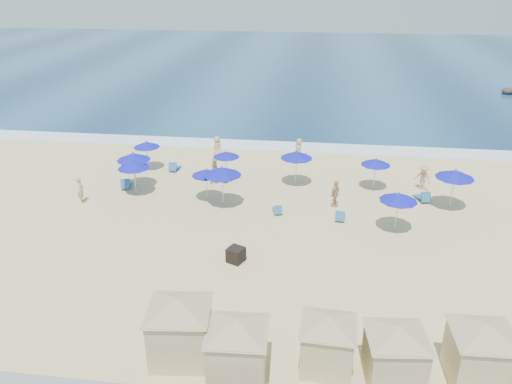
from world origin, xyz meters
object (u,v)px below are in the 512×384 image
Objects in this scene: umbrella_5 at (222,171)px; beachgoer_3 at (423,177)px; umbrella_1 at (133,165)px; trash_bin at (236,255)px; cabana_3 at (396,346)px; umbrella_4 at (226,154)px; beachgoer_1 at (216,171)px; umbrella_2 at (146,144)px; umbrella_7 at (399,197)px; umbrella_0 at (133,156)px; umbrella_8 at (376,162)px; cabana_0 at (179,320)px; cabana_1 at (237,341)px; beachgoer_2 at (335,194)px; umbrella_9 at (455,174)px; umbrella_6 at (297,155)px; beachgoer_0 at (81,190)px; umbrella_3 at (206,172)px; cabana_4 at (482,345)px; beachgoer_4 at (299,149)px; cabana_2 at (328,335)px.

umbrella_5 is 1.52× the size of beachgoer_3.
trash_bin is at bearing -42.92° from umbrella_1.
umbrella_4 is at bearing 117.75° from cabana_3.
umbrella_2 is at bearing 128.11° from beachgoer_1.
cabana_3 is 11.56m from umbrella_7.
umbrella_1 is 5.52m from beachgoer_1.
umbrella_0 is 15.98m from umbrella_8.
cabana_3 is (7.84, -0.21, -0.17)m from cabana_0.
cabana_1 is 2.48× the size of beachgoer_3.
umbrella_1 is at bearing 117.56° from beachgoer_2.
trash_bin is 0.29× the size of umbrella_9.
cabana_0 is at bearing -86.06° from umbrella_5.
cabana_1 reaches higher than umbrella_6.
umbrella_0 is (-9.53, 15.93, 0.64)m from cabana_1.
cabana_1 is at bearing -17.34° from cabana_0.
umbrella_8 is 1.29× the size of beachgoer_0.
cabana_0 reaches higher than beachgoer_0.
umbrella_6 is (1.12, 17.82, 0.58)m from cabana_1.
cabana_0 is 1.99× the size of umbrella_1.
umbrella_3 is at bearing 125.03° from cabana_3.
beachgoer_0 is (-20.69, 12.35, -0.72)m from cabana_4.
umbrella_2 is at bearing 156.47° from umbrella_7.
umbrella_2 is (-9.81, 19.30, 0.33)m from cabana_1.
cabana_0 is 2.71× the size of beachgoer_4.
beachgoer_3 is at bearing 77.25° from cabana_3.
umbrella_5 is 10.29m from umbrella_8.
umbrella_4 is 0.95× the size of umbrella_8.
cabana_4 is 2.55× the size of beachgoer_4.
beachgoer_3 is 1.02× the size of beachgoer_4.
cabana_1 reaches higher than cabana_3.
beachgoer_1 is at bearing 131.75° from trash_bin.
beachgoer_0 is at bearing 177.00° from trash_bin.
beachgoer_4 is at bearing 55.65° from umbrella_3.
beachgoer_3 is (13.85, 0.70, -0.02)m from beachgoer_1.
umbrella_6 is 1.44× the size of beachgoer_0.
cabana_1 is 17.85m from beachgoer_1.
umbrella_1 reaches higher than umbrella_8.
trash_bin is at bearing -152.60° from umbrella_7.
umbrella_1 is 3.60m from beachgoer_0.
umbrella_0 is 13.38m from beachgoer_2.
umbrella_2 is 18.39m from umbrella_7.
cabana_3 is 1.64× the size of umbrella_0.
umbrella_7 is 1.40× the size of beachgoer_4.
beachgoer_2 is 0.97× the size of beachgoer_3.
umbrella_3 is at bearing 166.79° from umbrella_7.
beachgoer_1 is (-0.59, -0.89, -0.93)m from umbrella_4.
cabana_2 is 1.53× the size of umbrella_9.
beachgoer_1 is (-5.46, -0.51, -1.26)m from umbrella_6.
umbrella_6 reaches higher than umbrella_3.
umbrella_7 is 12.24m from beachgoer_4.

